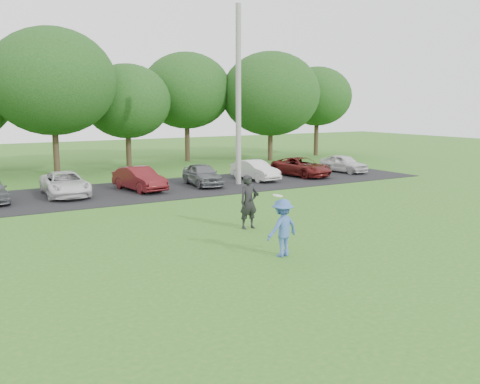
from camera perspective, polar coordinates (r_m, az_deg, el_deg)
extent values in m
plane|color=#29691E|center=(15.17, 6.87, -6.71)|extent=(100.00, 100.00, 0.00)
cube|color=black|center=(26.41, -10.67, 0.13)|extent=(32.00, 6.50, 0.03)
cylinder|color=gray|center=(27.77, -0.17, 10.18)|extent=(0.28, 0.28, 9.14)
imported|color=#3C60AB|center=(14.83, 4.54, -3.83)|extent=(1.12, 0.75, 1.61)
cylinder|color=white|center=(14.56, 4.05, -0.38)|extent=(0.27, 0.27, 0.08)
imported|color=black|center=(18.05, 0.93, -1.06)|extent=(0.67, 0.45, 1.83)
cube|color=black|center=(17.95, 1.73, -0.25)|extent=(0.14, 0.10, 0.10)
imported|color=silver|center=(25.67, -18.15, 0.83)|extent=(2.03, 4.02, 1.09)
imported|color=#571316|center=(26.35, -10.68, 1.40)|extent=(1.76, 3.62, 1.14)
imported|color=slate|center=(27.56, -4.03, 1.87)|extent=(1.71, 3.45, 1.13)
imported|color=silver|center=(29.49, 1.62, 2.34)|extent=(1.42, 3.37, 1.08)
imported|color=#581413|center=(31.28, 6.57, 2.68)|extent=(2.24, 4.06, 1.08)
imported|color=silver|center=(33.48, 11.00, 3.01)|extent=(1.66, 3.31, 1.08)
cylinder|color=#38281C|center=(33.93, -19.02, 4.08)|extent=(0.36, 0.36, 2.70)
ellipsoid|color=#214C19|center=(33.83, -19.40, 11.06)|extent=(7.42, 7.42, 6.31)
cylinder|color=#38281C|center=(36.64, -11.79, 4.36)|extent=(0.36, 0.36, 2.20)
ellipsoid|color=#214C19|center=(36.51, -11.96, 9.46)|extent=(5.76, 5.76, 4.90)
cylinder|color=#38281C|center=(39.80, -5.64, 5.25)|extent=(0.36, 0.36, 2.70)
ellipsoid|color=#214C19|center=(39.71, -5.73, 10.71)|extent=(6.50, 6.50, 5.53)
cylinder|color=#38281C|center=(40.12, 3.24, 4.96)|extent=(0.36, 0.36, 2.20)
ellipsoid|color=#214C19|center=(40.01, 3.30, 10.41)|extent=(7.24, 7.24, 6.15)
cylinder|color=#38281C|center=(44.50, 8.12, 5.64)|extent=(0.36, 0.36, 2.70)
ellipsoid|color=#214C19|center=(44.41, 8.23, 10.07)|extent=(5.58, 5.58, 4.74)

